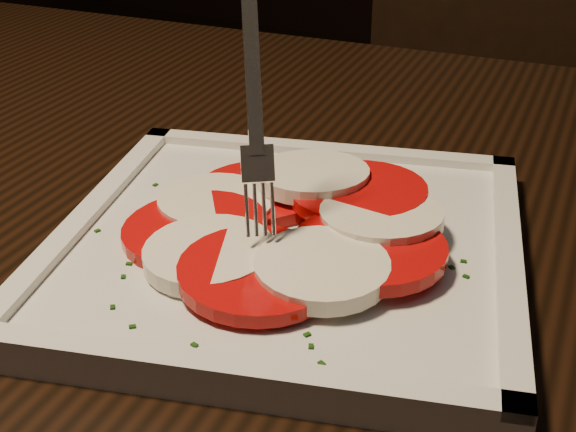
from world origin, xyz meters
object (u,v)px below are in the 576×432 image
Objects in this scene: table at (291,323)px; plate at (288,248)px; chair at (481,127)px; fork at (252,81)px.

table is 4.63× the size of plate.
fork is (0.08, -0.82, 0.33)m from chair.
chair reaches higher than table.
table is at bearing 65.10° from fork.
fork is at bearing -149.59° from plate.
fork reaches higher than chair.
plate is 0.11m from fork.
chair is 0.84m from plate.
table is 0.23m from fork.
table is 8.13× the size of fork.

